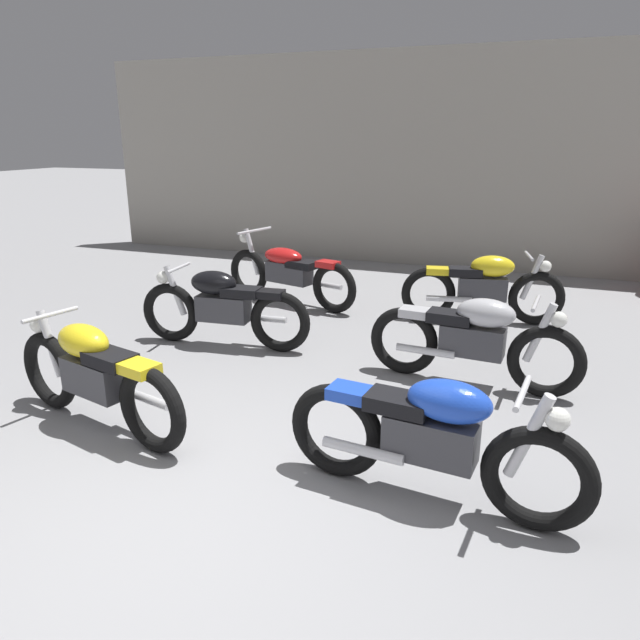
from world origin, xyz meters
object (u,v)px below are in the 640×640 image
motorcycle_left_row_1 (223,306)px  motorcycle_right_row_2 (483,286)px  motorcycle_left_row_2 (288,271)px  motorcycle_right_row_0 (432,436)px  motorcycle_left_row_0 (94,374)px  motorcycle_right_row_1 (474,338)px

motorcycle_left_row_1 → motorcycle_right_row_2: 3.19m
motorcycle_left_row_2 → motorcycle_right_row_0: (2.68, -3.89, 0.01)m
motorcycle_left_row_0 → motorcycle_right_row_2: size_ratio=0.99×
motorcycle_left_row_0 → motorcycle_left_row_2: size_ratio=0.91×
motorcycle_left_row_1 → motorcycle_left_row_2: bearing=90.6°
motorcycle_right_row_0 → motorcycle_right_row_1: bearing=89.3°
motorcycle_left_row_2 → motorcycle_right_row_1: bearing=-35.6°
motorcycle_left_row_0 → motorcycle_right_row_0: bearing=-1.1°
motorcycle_left_row_0 → motorcycle_right_row_2: 4.67m
motorcycle_right_row_0 → motorcycle_right_row_2: bearing=91.4°
motorcycle_right_row_0 → motorcycle_left_row_2: bearing=124.6°
motorcycle_right_row_1 → motorcycle_right_row_0: bearing=-90.7°
motorcycle_left_row_1 → motorcycle_right_row_1: size_ratio=1.00×
motorcycle_left_row_0 → motorcycle_right_row_0: size_ratio=0.98×
motorcycle_left_row_0 → motorcycle_right_row_1: (2.68, 1.90, 0.00)m
motorcycle_right_row_1 → motorcycle_right_row_2: size_ratio=1.01×
motorcycle_left_row_1 → motorcycle_left_row_0: bearing=-89.8°
motorcycle_right_row_0 → motorcycle_left_row_1: bearing=142.3°
motorcycle_right_row_0 → motorcycle_right_row_1: same height
motorcycle_right_row_1 → motorcycle_left_row_2: bearing=144.4°
motorcycle_left_row_0 → motorcycle_left_row_2: 3.84m
motorcycle_left_row_0 → motorcycle_right_row_0: (2.66, -0.05, 0.00)m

